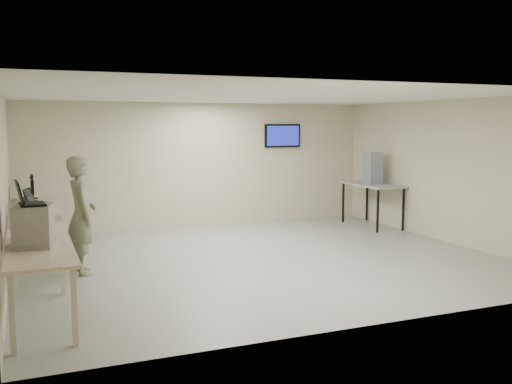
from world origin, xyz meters
name	(u,v)px	position (x,y,z in m)	size (l,w,h in m)	color
room	(261,178)	(0.03, 0.06, 1.41)	(8.01, 7.01, 2.81)	#9B9C93
workbench	(37,226)	(-3.59, 0.00, 0.83)	(0.76, 6.00, 0.90)	beige
equipment_box	(34,226)	(-3.65, -1.87, 1.15)	(0.41, 0.47, 0.49)	gray
laptop_on_box	(27,199)	(-3.71, -1.87, 1.47)	(0.34, 0.40, 0.30)	black
laptop_0	(38,232)	(-3.60, -1.33, 0.97)	(0.35, 0.39, 0.26)	black
laptop_1	(32,221)	(-3.65, -0.40, 0.97)	(0.30, 0.36, 0.27)	black
laptop_2	(32,212)	(-3.64, 0.42, 0.98)	(0.32, 0.39, 0.30)	black
laptop_3	(35,205)	(-3.58, 1.28, 0.97)	(0.36, 0.39, 0.25)	black
laptop_4	(33,200)	(-3.60, 1.91, 0.98)	(0.42, 0.44, 0.29)	black
monitor_near	(32,188)	(-3.60, 2.32, 1.15)	(0.19, 0.43, 0.42)	black
monitor_far	(32,184)	(-3.60, 2.75, 1.18)	(0.21, 0.46, 0.46)	black
soldier	(81,215)	(-2.93, 0.20, 0.92)	(0.67, 0.44, 1.84)	#6F7756
side_table	(372,187)	(3.60, 2.01, 0.91)	(0.76, 1.63, 0.98)	gray
storage_bins	(372,168)	(3.58, 2.01, 1.34)	(0.34, 0.38, 0.72)	#8A949D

